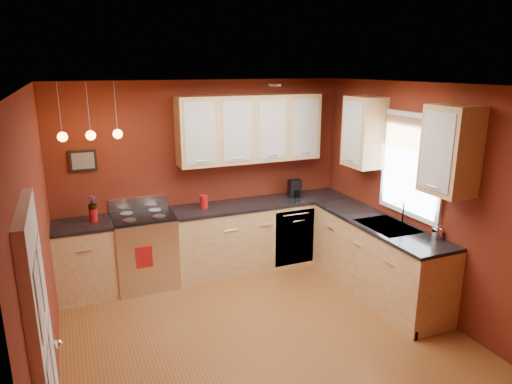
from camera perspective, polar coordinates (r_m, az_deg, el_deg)
name	(u,v)px	position (r m, az deg, el deg)	size (l,w,h in m)	color
floor	(267,341)	(5.00, 1.38, -18.11)	(4.20, 4.20, 0.00)	brown
ceiling	(269,86)	(4.18, 1.61, 13.16)	(4.00, 4.20, 0.02)	silver
wall_back	(205,177)	(6.32, -6.38, 1.92)	(4.00, 0.02, 2.60)	maroon
wall_front	(422,338)	(2.83, 20.09, -16.78)	(4.00, 0.02, 2.60)	maroon
wall_left	(41,255)	(4.08, -25.27, -7.17)	(0.02, 4.20, 2.60)	maroon
wall_right	(429,200)	(5.52, 20.78, -1.00)	(0.02, 4.20, 2.60)	maroon
base_cabinets_back_left	(85,261)	(6.06, -20.55, -8.08)	(0.70, 0.60, 0.90)	#E6C07B
base_cabinets_back_right	(262,234)	(6.54, 0.77, -5.32)	(2.54, 0.60, 0.90)	#E6C07B
base_cabinets_right	(377,259)	(5.93, 14.87, -8.11)	(0.60, 2.10, 0.90)	#E6C07B
counter_back_left	(82,225)	(5.89, -20.97, -3.88)	(0.70, 0.62, 0.04)	black
counter_back_right	(262,203)	(6.39, 0.79, -1.37)	(2.54, 0.62, 0.04)	black
counter_right	(380,223)	(5.76, 15.19, -3.81)	(0.62, 2.10, 0.04)	black
gas_range	(145,250)	(6.10, -13.69, -7.02)	(0.76, 0.64, 1.11)	silver
dishwasher_front	(295,237)	(6.44, 4.84, -5.69)	(0.60, 0.02, 0.80)	silver
sink	(388,228)	(5.65, 16.13, -4.30)	(0.50, 0.70, 0.33)	#949499
window	(412,162)	(5.63, 18.88, 3.56)	(0.06, 1.02, 1.22)	white
door_left_wall	(47,373)	(3.14, -24.71, -19.83)	(0.12, 0.82, 2.05)	white
upper_cabinets_back	(250,129)	(6.23, -0.75, 7.91)	(2.00, 0.35, 0.90)	#E6C07B
upper_cabinets_right	(402,140)	(5.50, 17.77, 6.18)	(0.35, 1.95, 0.90)	#E6C07B
wall_picture	(83,161)	(5.99, -20.81, 3.68)	(0.32, 0.03, 0.26)	black
pendant_lights	(91,135)	(5.61, -19.97, 6.75)	(0.71, 0.11, 0.66)	#949499
red_canister	(204,202)	(6.10, -6.54, -1.21)	(0.11, 0.11, 0.17)	#AA1213
red_vase	(93,215)	(5.89, -19.67, -2.75)	(0.10, 0.10, 0.16)	#AA1213
flowers	(92,203)	(5.85, -19.80, -1.32)	(0.11, 0.11, 0.19)	#AA1213
coffee_maker	(295,189)	(6.61, 4.89, 0.38)	(0.19, 0.19, 0.25)	black
soap_pump	(437,231)	(5.38, 21.73, -4.59)	(0.08, 0.08, 0.17)	white
dish_towel	(144,257)	(5.77, -13.80, -7.93)	(0.20, 0.01, 0.27)	#AA1213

